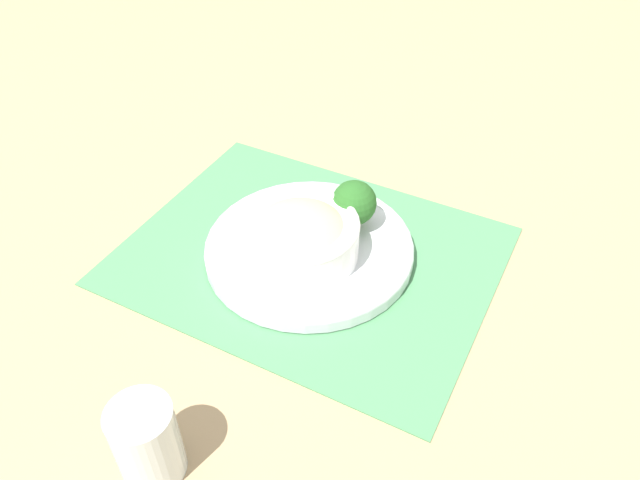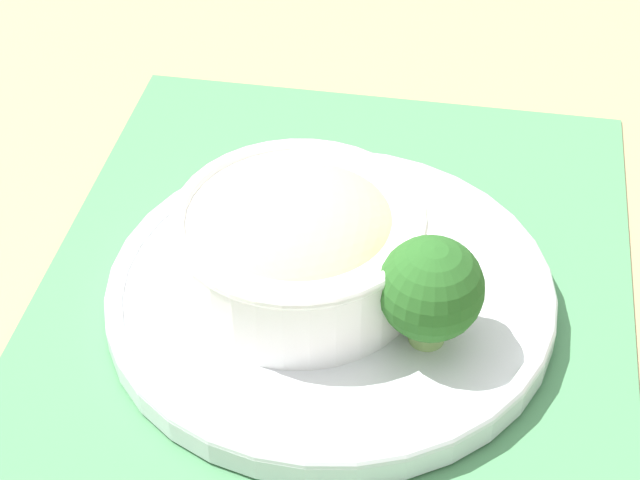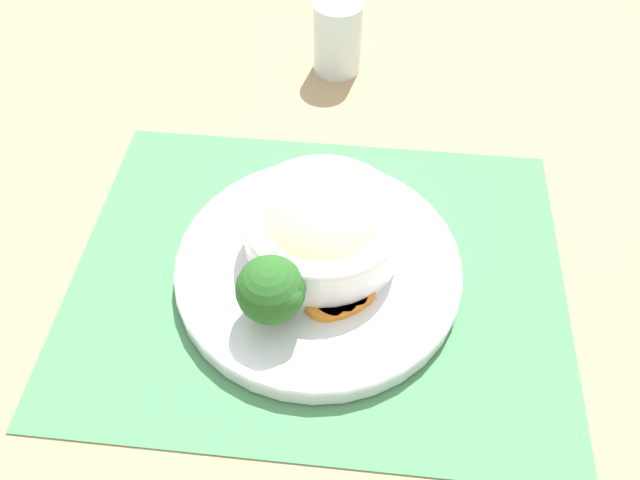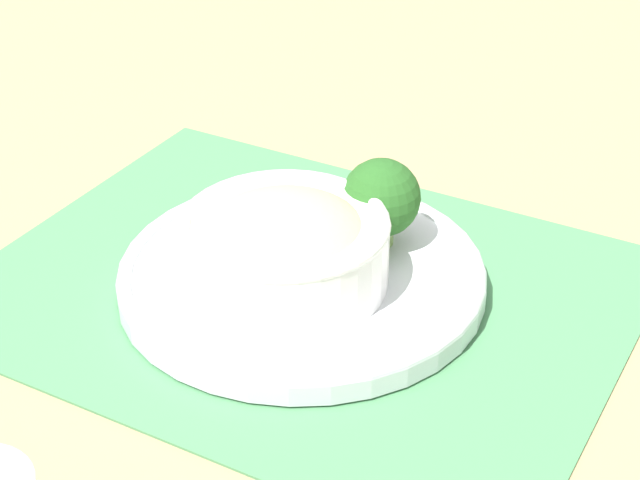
# 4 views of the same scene
# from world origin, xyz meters

# --- Properties ---
(ground_plane) EXTENTS (4.00, 4.00, 0.00)m
(ground_plane) POSITION_xyz_m (0.00, 0.00, 0.00)
(ground_plane) COLOR tan
(placemat) EXTENTS (0.54, 0.44, 0.00)m
(placemat) POSITION_xyz_m (0.00, 0.00, 0.00)
(placemat) COLOR #4C8C59
(placemat) RESTS_ON ground_plane
(plate) EXTENTS (0.28, 0.28, 0.02)m
(plate) POSITION_xyz_m (0.00, 0.00, 0.02)
(plate) COLOR silver
(plate) RESTS_ON placemat
(bowl) EXTENTS (0.16, 0.16, 0.07)m
(bowl) POSITION_xyz_m (0.00, -0.02, 0.05)
(bowl) COLOR white
(bowl) RESTS_ON plate
(broccoli_floret) EXTENTS (0.06, 0.06, 0.07)m
(broccoli_floret) POSITION_xyz_m (0.03, 0.07, 0.06)
(broccoli_floret) COLOR #84AD5B
(broccoli_floret) RESTS_ON plate
(carrot_slice_near) EXTENTS (0.04, 0.04, 0.01)m
(carrot_slice_near) POSITION_xyz_m (-0.02, 0.04, 0.02)
(carrot_slice_near) COLOR orange
(carrot_slice_near) RESTS_ON plate
(carrot_slice_middle) EXTENTS (0.04, 0.04, 0.01)m
(carrot_slice_middle) POSITION_xyz_m (-0.03, 0.04, 0.02)
(carrot_slice_middle) COLOR orange
(carrot_slice_middle) RESTS_ON plate
(carrot_slice_far) EXTENTS (0.04, 0.04, 0.01)m
(carrot_slice_far) POSITION_xyz_m (-0.03, 0.03, 0.02)
(carrot_slice_far) COLOR orange
(carrot_slice_far) RESTS_ON plate
(carrot_slice_extra) EXTENTS (0.04, 0.04, 0.01)m
(carrot_slice_extra) POSITION_xyz_m (-0.04, 0.03, 0.02)
(carrot_slice_extra) COLOR orange
(carrot_slice_extra) RESTS_ON plate
(water_glass) EXTENTS (0.06, 0.06, 0.10)m
(water_glass) POSITION_xyz_m (0.06, -0.34, 0.04)
(water_glass) COLOR silver
(water_glass) RESTS_ON ground_plane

